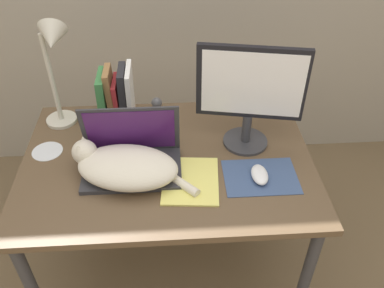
# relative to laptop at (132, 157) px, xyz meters

# --- Properties ---
(desk) EXTENTS (1.12, 0.78, 0.71)m
(desk) POSITION_rel_laptop_xyz_m (0.13, 0.04, -0.12)
(desk) COLOR brown
(desk) RESTS_ON ground_plane
(laptop) EXTENTS (0.36, 0.23, 0.24)m
(laptop) POSITION_rel_laptop_xyz_m (0.00, 0.00, 0.00)
(laptop) COLOR #2D2D33
(laptop) RESTS_ON desk
(cat) EXTENTS (0.46, 0.29, 0.13)m
(cat) POSITION_rel_laptop_xyz_m (-0.02, -0.06, 0.01)
(cat) COLOR beige
(cat) RESTS_ON desk
(external_monitor) EXTENTS (0.40, 0.18, 0.42)m
(external_monitor) POSITION_rel_laptop_xyz_m (0.45, 0.12, 0.19)
(external_monitor) COLOR #333338
(external_monitor) RESTS_ON desk
(mousepad) EXTENTS (0.27, 0.19, 0.00)m
(mousepad) POSITION_rel_laptop_xyz_m (0.47, -0.09, -0.04)
(mousepad) COLOR #384C75
(mousepad) RESTS_ON desk
(computer_mouse) EXTENTS (0.06, 0.11, 0.03)m
(computer_mouse) POSITION_rel_laptop_xyz_m (0.47, -0.09, -0.03)
(computer_mouse) COLOR silver
(computer_mouse) RESTS_ON mousepad
(book_row) EXTENTS (0.14, 0.17, 0.25)m
(book_row) POSITION_rel_laptop_xyz_m (-0.07, 0.31, 0.07)
(book_row) COLOR #387A42
(book_row) RESTS_ON desk
(desk_lamp) EXTENTS (0.17, 0.17, 0.47)m
(desk_lamp) POSITION_rel_laptop_xyz_m (-0.29, 0.29, 0.27)
(desk_lamp) COLOR beige
(desk_lamp) RESTS_ON desk
(notepad) EXTENTS (0.22, 0.26, 0.01)m
(notepad) POSITION_rel_laptop_xyz_m (0.21, -0.09, -0.04)
(notepad) COLOR #E5DB6B
(notepad) RESTS_ON desk
(webcam) EXTENTS (0.05, 0.05, 0.07)m
(webcam) POSITION_rel_laptop_xyz_m (0.09, 0.36, -0.00)
(webcam) COLOR #232328
(webcam) RESTS_ON desk
(cd_disc) EXTENTS (0.12, 0.12, 0.00)m
(cd_disc) POSITION_rel_laptop_xyz_m (-0.34, 0.11, -0.05)
(cd_disc) COLOR silver
(cd_disc) RESTS_ON desk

